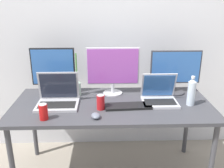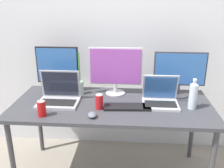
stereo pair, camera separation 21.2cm
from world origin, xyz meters
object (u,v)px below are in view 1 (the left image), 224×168
object	(u,v)px
work_desk	(112,109)
water_bottle	(191,92)
bamboo_vase	(77,87)
monitor_center	(113,69)
monitor_right	(175,70)
monitor_left	(53,70)
soda_can_near_keyboard	(101,102)
laptop_secondary	(159,96)
soda_can_by_laptop	(43,112)
mouse_by_keyboard	(96,116)
keyboard_main	(128,106)
laptop_silver	(58,98)

from	to	relation	value
work_desk	water_bottle	xyz separation A→B (m)	(0.67, -0.05, 0.18)
work_desk	bamboo_vase	distance (m)	0.40
monitor_center	water_bottle	xyz separation A→B (m)	(0.66, -0.28, -0.13)
monitor_center	monitor_right	size ratio (longest dim) A/B	1.03
monitor_left	monitor_center	bearing A→B (deg)	-3.48
soda_can_near_keyboard	laptop_secondary	bearing A→B (deg)	14.46
work_desk	soda_can_by_laptop	xyz separation A→B (m)	(-0.53, -0.28, 0.12)
water_bottle	soda_can_near_keyboard	distance (m)	0.78
soda_can_by_laptop	bamboo_vase	bearing A→B (deg)	66.24
monitor_right	monitor_center	bearing A→B (deg)	-178.83
monitor_center	mouse_by_keyboard	bearing A→B (deg)	-106.44
monitor_right	keyboard_main	xyz separation A→B (m)	(-0.47, -0.33, -0.21)
monitor_right	water_bottle	bearing A→B (deg)	-77.18
monitor_left	laptop_silver	world-z (taller)	monitor_left
work_desk	mouse_by_keyboard	size ratio (longest dim) A/B	18.86
work_desk	laptop_secondary	world-z (taller)	laptop_secondary
soda_can_by_laptop	bamboo_vase	world-z (taller)	bamboo_vase
monitor_center	bamboo_vase	world-z (taller)	monitor_center
laptop_silver	laptop_secondary	size ratio (longest dim) A/B	1.16
keyboard_main	water_bottle	xyz separation A→B (m)	(0.54, 0.03, 0.11)
laptop_silver	keyboard_main	xyz separation A→B (m)	(0.60, -0.08, -0.05)
monitor_right	soda_can_near_keyboard	distance (m)	0.81
monitor_right	mouse_by_keyboard	world-z (taller)	monitor_right
laptop_silver	soda_can_by_laptop	size ratio (longest dim) A/B	2.78
laptop_silver	mouse_by_keyboard	distance (m)	0.43
monitor_center	keyboard_main	world-z (taller)	monitor_center
laptop_secondary	bamboo_vase	size ratio (longest dim) A/B	0.75
soda_can_near_keyboard	bamboo_vase	world-z (taller)	bamboo_vase
work_desk	laptop_secondary	xyz separation A→B (m)	(0.42, 0.02, 0.12)
work_desk	soda_can_near_keyboard	size ratio (longest dim) A/B	13.72
monitor_left	mouse_by_keyboard	world-z (taller)	monitor_left
soda_can_by_laptop	soda_can_near_keyboard	bearing A→B (deg)	20.98
monitor_center	monitor_right	distance (m)	0.59
mouse_by_keyboard	bamboo_vase	size ratio (longest dim) A/B	0.23
laptop_silver	water_bottle	xyz separation A→B (m)	(1.14, -0.05, 0.06)
bamboo_vase	monitor_center	bearing A→B (deg)	5.86
laptop_secondary	keyboard_main	distance (m)	0.30
keyboard_main	bamboo_vase	world-z (taller)	bamboo_vase
laptop_silver	soda_can_near_keyboard	size ratio (longest dim) A/B	2.78
keyboard_main	soda_can_near_keyboard	world-z (taller)	soda_can_near_keyboard
water_bottle	soda_can_by_laptop	size ratio (longest dim) A/B	2.06
soda_can_near_keyboard	water_bottle	bearing A→B (deg)	4.67
monitor_left	work_desk	bearing A→B (deg)	-25.95
laptop_silver	soda_can_near_keyboard	distance (m)	0.39
laptop_secondary	soda_can_by_laptop	xyz separation A→B (m)	(-0.94, -0.30, 0.00)
monitor_center	bamboo_vase	xyz separation A→B (m)	(-0.33, -0.03, -0.17)
monitor_center	mouse_by_keyboard	size ratio (longest dim) A/B	5.36
work_desk	monitor_left	bearing A→B (deg)	154.05
bamboo_vase	soda_can_by_laptop	bearing A→B (deg)	-113.76
water_bottle	monitor_left	bearing A→B (deg)	165.47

